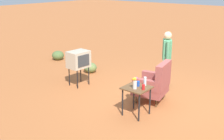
% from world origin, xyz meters
% --- Properties ---
extents(ground_plane, '(60.00, 60.00, 0.00)m').
position_xyz_m(ground_plane, '(0.00, 0.00, 0.00)').
color(ground_plane, '#AD6033').
extents(armchair, '(0.90, 0.91, 1.06)m').
position_xyz_m(armchair, '(0.23, -0.02, 0.50)').
color(armchair, brown).
rests_on(armchair, ground).
extents(side_table, '(0.56, 0.56, 0.68)m').
position_xyz_m(side_table, '(1.11, 0.03, 0.57)').
color(side_table, black).
rests_on(side_table, ground).
extents(tv_on_stand, '(0.63, 0.48, 1.03)m').
position_xyz_m(tv_on_stand, '(0.57, -2.35, 0.78)').
color(tv_on_stand, black).
rests_on(tv_on_stand, ground).
extents(person_standing, '(0.49, 0.38, 1.64)m').
position_xyz_m(person_standing, '(-0.78, -0.25, 0.94)').
color(person_standing, '#2D3347').
rests_on(person_standing, ground).
extents(bottle_short_clear, '(0.06, 0.06, 0.20)m').
position_xyz_m(bottle_short_clear, '(0.90, 0.12, 0.78)').
color(bottle_short_clear, silver).
rests_on(bottle_short_clear, side_table).
extents(soda_can_red, '(0.07, 0.07, 0.12)m').
position_xyz_m(soda_can_red, '(1.14, 0.23, 0.74)').
color(soda_can_red, red).
rests_on(soda_can_red, side_table).
extents(soda_can_blue, '(0.07, 0.07, 0.12)m').
position_xyz_m(soda_can_blue, '(1.04, 0.03, 0.74)').
color(soda_can_blue, blue).
rests_on(soda_can_blue, side_table).
extents(flower_vase, '(0.14, 0.10, 0.27)m').
position_xyz_m(flower_vase, '(1.21, 0.05, 0.83)').
color(flower_vase, silver).
rests_on(flower_vase, side_table).
extents(shrub_mid, '(0.46, 0.46, 0.36)m').
position_xyz_m(shrub_mid, '(-0.87, -4.98, 0.18)').
color(shrub_mid, '#516B38').
rests_on(shrub_mid, ground).
extents(shrub_far, '(0.44, 0.44, 0.34)m').
position_xyz_m(shrub_far, '(-0.50, -2.92, 0.17)').
color(shrub_far, olive).
rests_on(shrub_far, ground).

